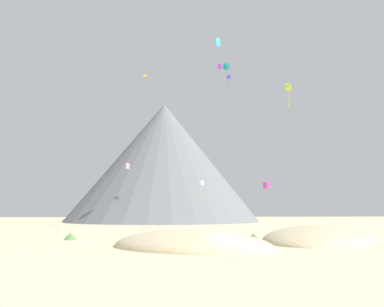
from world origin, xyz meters
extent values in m
plane|color=beige|center=(0.00, 0.00, 0.00)|extent=(400.00, 400.00, 0.00)
ellipsoid|color=beige|center=(-3.00, 4.96, 0.00)|extent=(22.29, 20.54, 3.82)
ellipsoid|color=#CCBA8E|center=(15.56, 13.52, 0.00)|extent=(25.44, 29.09, 3.80)
cone|color=#568442|center=(17.80, 14.45, 0.44)|extent=(1.80, 1.80, 0.89)
cone|color=#568442|center=(-18.48, 17.11, 0.47)|extent=(2.40, 2.40, 0.93)
cone|color=#568442|center=(-6.56, 2.40, 0.51)|extent=(3.08, 3.08, 1.03)
cone|color=#568442|center=(-8.25, 6.92, 0.54)|extent=(3.23, 3.23, 1.08)
cone|color=#477238|center=(7.18, 16.36, 0.34)|extent=(2.23, 2.23, 0.69)
cone|color=#477238|center=(16.14, 6.90, 0.28)|extent=(2.62, 2.62, 0.56)
cone|color=slate|center=(-3.70, 102.65, 23.13)|extent=(101.35, 101.35, 46.25)
cone|color=slate|center=(-9.37, 104.61, 12.91)|extent=(20.57, 20.57, 25.83)
cone|color=slate|center=(-5.01, 97.96, 17.39)|extent=(47.94, 47.94, 34.79)
cube|color=#5138B2|center=(12.16, 53.60, 39.28)|extent=(1.03, 0.79, 1.33)
cylinder|color=#5138B2|center=(12.08, 53.60, 36.85)|extent=(0.41, 0.10, 3.56)
cube|color=white|center=(4.86, 55.53, 10.70)|extent=(1.33, 1.33, 0.43)
cube|color=white|center=(4.86, 55.53, 11.30)|extent=(1.33, 1.33, 0.43)
cylinder|color=gold|center=(5.02, 55.53, 8.45)|extent=(0.52, 0.58, 4.03)
cube|color=#8CD133|center=(17.04, 25.71, 26.21)|extent=(1.11, 1.09, 0.49)
cube|color=#8CD133|center=(17.04, 25.71, 26.80)|extent=(1.11, 1.09, 0.49)
cube|color=purple|center=(9.27, 50.99, 40.67)|extent=(1.36, 1.36, 0.51)
cube|color=purple|center=(9.27, 50.99, 41.19)|extent=(1.36, 1.36, 0.51)
cone|color=#33BCDB|center=(5.44, 31.45, 37.60)|extent=(1.62, 1.79, 1.87)
cube|color=#D1339E|center=(20.60, 50.65, 9.83)|extent=(1.85, 1.79, 0.93)
cube|color=#D1339E|center=(20.60, 50.65, 10.72)|extent=(1.85, 1.79, 0.93)
cylinder|color=#D1339E|center=(20.67, 50.65, 8.74)|extent=(0.16, 0.10, 1.56)
cube|color=orange|center=(19.86, 32.47, 28.65)|extent=(1.10, 1.03, 0.66)
cube|color=orange|center=(19.86, 32.47, 29.25)|extent=(1.10, 1.03, 0.66)
cylinder|color=gold|center=(19.96, 32.47, 26.54)|extent=(0.41, 0.30, 3.75)
cube|color=pink|center=(-13.45, 49.68, 14.42)|extent=(0.81, 0.67, 1.39)
cube|color=yellow|center=(-10.05, 54.76, 39.11)|extent=(0.93, 0.69, 0.86)
cylinder|color=#D1339E|center=(-9.83, 54.76, 36.99)|extent=(0.51, 0.21, 3.52)
cone|color=teal|center=(5.41, 24.61, 29.53)|extent=(1.29, 0.80, 1.31)
camera|label=1|loc=(-7.02, -34.16, 3.94)|focal=32.95mm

